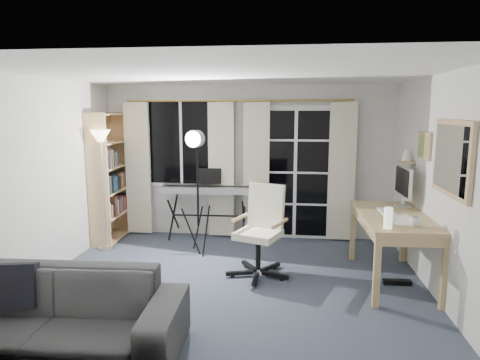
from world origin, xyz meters
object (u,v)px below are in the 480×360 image
(torchiere_lamp, at_px, (101,154))
(monitor, at_px, (403,183))
(desk, at_px, (394,223))
(keyboard_piano, at_px, (208,190))
(sofa, at_px, (44,301))
(studio_light, at_px, (196,153))
(office_chair, at_px, (263,222))
(bookshelf, at_px, (107,180))
(mug, at_px, (416,220))

(torchiere_lamp, relative_size, monitor, 2.97)
(torchiere_lamp, distance_m, desk, 4.01)
(monitor, bearing_deg, desk, -115.18)
(keyboard_piano, bearing_deg, sofa, -105.54)
(studio_light, distance_m, office_chair, 1.36)
(sofa, bearing_deg, torchiere_lamp, 101.65)
(studio_light, xyz_separation_m, sofa, (-0.73, -2.55, -0.98))
(keyboard_piano, bearing_deg, desk, -31.34)
(bookshelf, bearing_deg, studio_light, -20.90)
(studio_light, height_order, sofa, studio_light)
(office_chair, height_order, monitor, monitor)
(office_chair, height_order, desk, office_chair)
(bookshelf, distance_m, sofa, 3.23)
(bookshelf, xyz_separation_m, torchiere_lamp, (0.13, -0.45, 0.46))
(desk, bearing_deg, sofa, -151.31)
(bookshelf, relative_size, torchiere_lamp, 1.14)
(office_chair, bearing_deg, studio_light, 169.99)
(keyboard_piano, bearing_deg, bookshelf, -176.61)
(torchiere_lamp, bearing_deg, monitor, -4.40)
(studio_light, relative_size, office_chair, 1.60)
(bookshelf, bearing_deg, desk, -18.14)
(office_chair, xyz_separation_m, sofa, (-1.69, -1.98, -0.21))
(bookshelf, height_order, torchiere_lamp, bookshelf)
(office_chair, distance_m, desk, 1.54)
(studio_light, distance_m, monitor, 2.71)
(torchiere_lamp, relative_size, sofa, 0.76)
(sofa, bearing_deg, mug, 20.37)
(keyboard_piano, xyz_separation_m, desk, (2.46, -1.36, -0.08))
(torchiere_lamp, distance_m, mug, 4.20)
(office_chair, xyz_separation_m, monitor, (1.73, 0.35, 0.46))
(keyboard_piano, bearing_deg, mug, -38.40)
(bookshelf, relative_size, studio_light, 1.11)
(desk, bearing_deg, bookshelf, 161.59)
(bookshelf, relative_size, sofa, 0.86)
(keyboard_piano, relative_size, sofa, 0.63)
(office_chair, relative_size, sofa, 0.48)
(desk, relative_size, sofa, 0.67)
(monitor, bearing_deg, torchiere_lamp, 173.98)
(bookshelf, distance_m, keyboard_piano, 1.56)
(studio_light, bearing_deg, office_chair, -17.11)
(studio_light, distance_m, sofa, 2.83)
(keyboard_piano, distance_m, monitor, 2.83)
(mug, bearing_deg, desk, 101.31)
(torchiere_lamp, xyz_separation_m, sofa, (0.65, -2.65, -0.95))
(bookshelf, bearing_deg, monitor, -11.58)
(monitor, bearing_deg, keyboard_piano, 159.39)
(bookshelf, relative_size, mug, 14.86)
(monitor, relative_size, mug, 4.40)
(mug, bearing_deg, studio_light, 155.69)
(bookshelf, height_order, studio_light, bookshelf)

